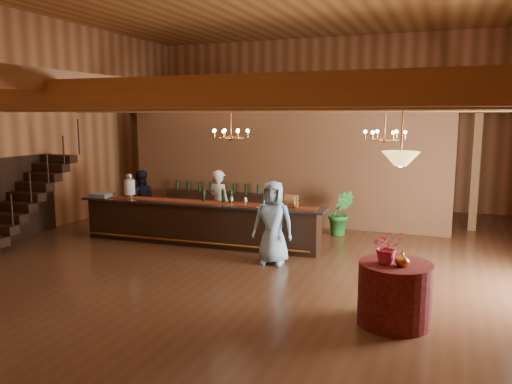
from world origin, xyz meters
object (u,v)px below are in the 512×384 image
(backbar_shelf, at_px, (217,206))
(round_table, at_px, (395,293))
(chandelier_left, at_px, (231,133))
(staff_second, at_px, (141,200))
(pendant_lamp, at_px, (401,159))
(floor_plant, at_px, (341,213))
(chandelier_right, at_px, (385,135))
(beverage_dispenser, at_px, (130,186))
(tasting_bar, at_px, (199,223))
(guest, at_px, (273,222))
(raffle_drum, at_px, (290,200))
(bartender, at_px, (219,204))

(backbar_shelf, height_order, round_table, round_table)
(backbar_shelf, bearing_deg, chandelier_left, -62.89)
(backbar_shelf, relative_size, staff_second, 1.85)
(round_table, relative_size, pendant_lamp, 1.16)
(floor_plant, bearing_deg, chandelier_right, -60.14)
(chandelier_right, bearing_deg, beverage_dispenser, 178.98)
(tasting_bar, distance_m, chandelier_right, 4.67)
(pendant_lamp, xyz_separation_m, floor_plant, (-1.81, 5.08, -1.83))
(staff_second, bearing_deg, chandelier_left, 124.21)
(guest, bearing_deg, pendant_lamp, -43.28)
(chandelier_right, relative_size, pendant_lamp, 0.89)
(chandelier_right, height_order, floor_plant, chandelier_right)
(pendant_lamp, xyz_separation_m, staff_second, (-6.79, 3.76, -1.61))
(chandelier_left, relative_size, guest, 0.47)
(backbar_shelf, relative_size, floor_plant, 2.57)
(chandelier_left, bearing_deg, raffle_drum, 24.16)
(chandelier_left, distance_m, floor_plant, 3.76)
(bartender, bearing_deg, chandelier_left, 142.73)
(raffle_drum, height_order, round_table, raffle_drum)
(beverage_dispenser, xyz_separation_m, staff_second, (-0.20, 0.74, -0.49))
(chandelier_right, xyz_separation_m, floor_plant, (-1.25, 2.18, -2.05))
(chandelier_left, height_order, chandelier_right, same)
(chandelier_left, xyz_separation_m, chandelier_right, (3.13, 0.35, 0.00))
(tasting_bar, bearing_deg, bartender, 71.07)
(raffle_drum, xyz_separation_m, staff_second, (-4.28, 0.68, -0.38))
(tasting_bar, distance_m, round_table, 5.61)
(round_table, bearing_deg, guest, 140.00)
(pendant_lamp, bearing_deg, bartender, 140.61)
(tasting_bar, xyz_separation_m, raffle_drum, (2.20, 0.04, 0.67))
(raffle_drum, distance_m, backbar_shelf, 3.95)
(guest, distance_m, floor_plant, 3.02)
(pendant_lamp, height_order, guest, pendant_lamp)
(guest, bearing_deg, backbar_shelf, 126.96)
(chandelier_left, height_order, bartender, chandelier_left)
(pendant_lamp, height_order, bartender, pendant_lamp)
(beverage_dispenser, distance_m, raffle_drum, 4.08)
(chandelier_right, bearing_deg, chandelier_left, -173.53)
(beverage_dispenser, distance_m, staff_second, 0.91)
(raffle_drum, bearing_deg, bartender, 162.44)
(beverage_dispenser, xyz_separation_m, pendant_lamp, (6.60, -3.02, 1.12))
(round_table, height_order, chandelier_right, chandelier_right)
(bartender, bearing_deg, chandelier_right, -174.58)
(tasting_bar, xyz_separation_m, backbar_shelf, (-0.75, 2.54, -0.09))
(backbar_shelf, bearing_deg, chandelier_right, -32.04)
(chandelier_left, height_order, pendant_lamp, same)
(raffle_drum, bearing_deg, tasting_bar, -179.01)
(bartender, relative_size, guest, 0.99)
(pendant_lamp, relative_size, guest, 0.53)
(beverage_dispenser, relative_size, backbar_shelf, 0.20)
(raffle_drum, bearing_deg, beverage_dispenser, -179.15)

